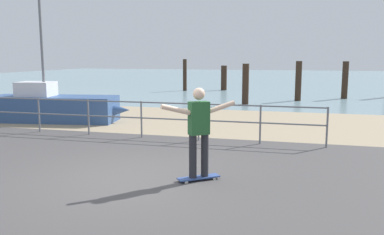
# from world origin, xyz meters

# --- Properties ---
(ground_plane) EXTENTS (24.00, 10.00, 0.04)m
(ground_plane) POSITION_xyz_m (0.00, -1.00, 0.00)
(ground_plane) COLOR #474444
(ground_plane) RESTS_ON ground
(beach_strip) EXTENTS (24.00, 6.00, 0.04)m
(beach_strip) POSITION_xyz_m (0.00, 7.00, 0.00)
(beach_strip) COLOR tan
(beach_strip) RESTS_ON ground
(sea_surface) EXTENTS (72.00, 50.00, 0.04)m
(sea_surface) POSITION_xyz_m (0.00, 35.00, 0.00)
(sea_surface) COLOR #75939E
(sea_surface) RESTS_ON ground
(railing_fence) EXTENTS (11.62, 0.05, 1.05)m
(railing_fence) POSITION_xyz_m (-2.11, 3.60, 0.70)
(railing_fence) COLOR slate
(railing_fence) RESTS_ON ground
(sailboat) EXTENTS (5.06, 2.04, 5.41)m
(sailboat) POSITION_xyz_m (-5.21, 5.53, 0.52)
(sailboat) COLOR #335184
(sailboat) RESTS_ON ground
(skateboard) EXTENTS (0.75, 0.65, 0.08)m
(skateboard) POSITION_xyz_m (1.22, 0.18, 0.07)
(skateboard) COLOR #334C8C
(skateboard) RESTS_ON ground
(skateboarder) EXTENTS (1.20, 0.96, 1.65)m
(skateboarder) POSITION_xyz_m (1.22, 0.18, 1.02)
(skateboarder) COLOR #26262B
(skateboarder) RESTS_ON skateboard
(groyne_post_0) EXTENTS (0.25, 0.25, 2.09)m
(groyne_post_0) POSITION_xyz_m (-4.30, 18.74, 1.05)
(groyne_post_0) COLOR #332319
(groyne_post_0) RESTS_ON ground
(groyne_post_1) EXTENTS (0.39, 0.39, 1.66)m
(groyne_post_1) POSITION_xyz_m (-1.88, 19.82, 0.83)
(groyne_post_1) COLOR #332319
(groyne_post_1) RESTS_ON ground
(groyne_post_2) EXTENTS (0.31, 0.31, 1.94)m
(groyne_post_2) POSITION_xyz_m (0.53, 12.21, 0.97)
(groyne_post_2) COLOR #332319
(groyne_post_2) RESTS_ON ground
(groyne_post_3) EXTENTS (0.31, 0.31, 2.04)m
(groyne_post_3) POSITION_xyz_m (2.95, 14.46, 1.02)
(groyne_post_3) COLOR #332319
(groyne_post_3) RESTS_ON ground
(groyne_post_4) EXTENTS (0.32, 0.32, 2.02)m
(groyne_post_4) POSITION_xyz_m (5.37, 16.12, 1.01)
(groyne_post_4) COLOR #332319
(groyne_post_4) RESTS_ON ground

